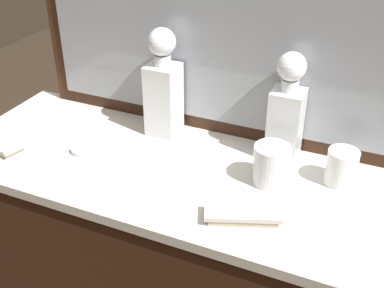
% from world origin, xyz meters
% --- Properties ---
extents(dresser_mirror, '(1.11, 0.03, 0.68)m').
position_xyz_m(dresser_mirror, '(0.00, 0.22, 1.25)').
color(dresser_mirror, '#381E11').
rests_on(dresser_mirror, dresser).
extents(crystal_decanter_center, '(0.08, 0.08, 0.30)m').
position_xyz_m(crystal_decanter_center, '(-0.15, 0.15, 1.03)').
color(crystal_decanter_center, white).
rests_on(crystal_decanter_center, dresser).
extents(crystal_decanter_left, '(0.08, 0.08, 0.29)m').
position_xyz_m(crystal_decanter_left, '(0.19, 0.16, 1.02)').
color(crystal_decanter_left, white).
rests_on(crystal_decanter_left, dresser).
extents(crystal_tumbler_far_left, '(0.09, 0.09, 0.10)m').
position_xyz_m(crystal_tumbler_far_left, '(0.19, 0.04, 0.95)').
color(crystal_tumbler_far_left, white).
rests_on(crystal_tumbler_far_left, dresser).
extents(crystal_tumbler_far_right, '(0.07, 0.07, 0.09)m').
position_xyz_m(crystal_tumbler_far_right, '(0.34, 0.10, 0.95)').
color(crystal_tumbler_far_right, white).
rests_on(crystal_tumbler_far_right, dresser).
extents(silver_brush_center, '(0.16, 0.10, 0.02)m').
position_xyz_m(silver_brush_center, '(-0.52, -0.10, 0.92)').
color(silver_brush_center, '#B7A88C').
rests_on(silver_brush_center, dresser).
extents(silver_brush_front, '(0.18, 0.12, 0.02)m').
position_xyz_m(silver_brush_front, '(0.18, -0.12, 0.92)').
color(silver_brush_front, '#B7A88C').
rests_on(silver_brush_front, dresser).
extents(porcelain_dish, '(0.08, 0.08, 0.01)m').
position_xyz_m(porcelain_dish, '(-0.30, -0.02, 0.91)').
color(porcelain_dish, silver).
rests_on(porcelain_dish, dresser).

